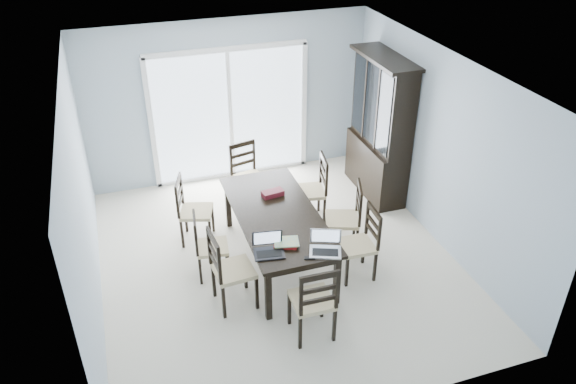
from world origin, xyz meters
name	(u,v)px	position (x,y,z in m)	size (l,w,h in m)	color
floor	(278,260)	(0.00, 0.00, 0.00)	(5.00, 5.00, 0.00)	#EEE2CC
ceiling	(275,71)	(0.00, 0.00, 2.60)	(5.00, 5.00, 0.00)	white
back_wall	(229,101)	(0.00, 2.50, 1.30)	(4.50, 0.02, 2.60)	#9CAEBB
wall_left	(82,207)	(-2.25, 0.00, 1.30)	(0.02, 5.00, 2.60)	#9CAEBB
wall_right	(439,149)	(2.25, 0.00, 1.30)	(0.02, 5.00, 2.60)	#9CAEBB
balcony	(221,151)	(0.00, 3.50, -0.05)	(4.50, 2.00, 0.10)	gray
railing	(208,101)	(0.00, 4.50, 0.55)	(4.50, 0.06, 1.10)	#99999E
dining_table	(277,218)	(0.00, 0.00, 0.67)	(1.00, 2.20, 0.75)	black
china_hutch	(380,129)	(2.02, 1.25, 1.07)	(0.50, 1.38, 2.20)	black
sliding_door	(230,114)	(0.00, 2.48, 1.09)	(2.52, 0.05, 2.18)	silver
chair_left_near	(225,263)	(-0.82, -0.62, 0.63)	(0.49, 0.48, 1.19)	black
chair_left_mid	(204,240)	(-0.94, 0.01, 0.54)	(0.45, 0.44, 1.03)	black
chair_left_far	(188,203)	(-0.99, 0.84, 0.59)	(0.54, 0.53, 1.12)	black
chair_right_near	(364,236)	(0.95, -0.58, 0.58)	(0.44, 0.43, 1.10)	black
chair_right_mid	(350,211)	(0.99, -0.04, 0.60)	(0.56, 0.55, 1.14)	black
chair_right_far	(316,182)	(0.82, 0.78, 0.62)	(0.52, 0.51, 1.17)	black
chair_end_near	(315,296)	(-0.03, -1.46, 0.61)	(0.45, 0.46, 1.16)	black
chair_end_far	(246,168)	(-0.01, 1.53, 0.60)	(0.52, 0.53, 1.14)	black
laptop_dark	(269,250)	(-0.34, -0.78, 0.81)	(0.38, 0.29, 0.24)	black
laptop_silver	(325,249)	(0.27, -0.96, 0.81)	(0.42, 0.36, 0.25)	#B8B8BB
book_stack	(286,243)	(-0.10, -0.67, 0.77)	(0.33, 0.28, 0.05)	maroon
cell_phone	(310,258)	(0.07, -1.00, 0.76)	(0.12, 0.06, 0.01)	black
game_box	(273,193)	(0.07, 0.42, 0.79)	(0.29, 0.14, 0.07)	#480E17
hot_tub	(174,132)	(-0.81, 3.43, 0.48)	(1.95, 1.76, 0.97)	brown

